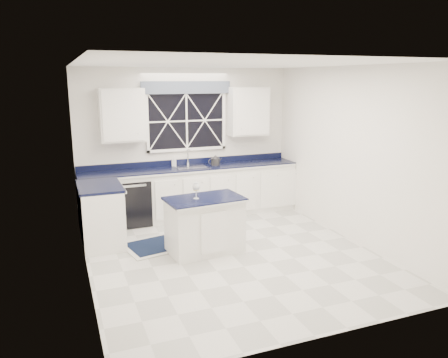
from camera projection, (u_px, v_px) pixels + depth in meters
name	position (u px, v px, depth m)	size (l,w,h in m)	color
ground	(232.00, 255.00, 6.36)	(4.50, 4.50, 0.00)	silver
back_wall	(186.00, 142.00, 8.10)	(4.00, 0.10, 2.70)	white
base_cabinets	(177.00, 197.00, 7.76)	(3.99, 1.60, 0.90)	white
countertop	(191.00, 168.00, 7.92)	(3.98, 0.64, 0.04)	black
dishwasher	(132.00, 201.00, 7.65)	(0.60, 0.58, 0.82)	black
window	(187.00, 117.00, 7.95)	(1.65, 0.09, 1.26)	black
upper_cabinets	(188.00, 113.00, 7.82)	(3.10, 0.34, 0.90)	white
faucet	(188.00, 157.00, 8.06)	(0.05, 0.20, 0.30)	silver
island	(205.00, 225.00, 6.41)	(1.16, 0.76, 0.82)	white
rug	(167.00, 243.00, 6.79)	(1.43, 1.04, 0.02)	beige
kettle	(215.00, 161.00, 8.05)	(0.27, 0.17, 0.19)	#2C2C2E
wine_glass	(196.00, 188.00, 6.23)	(0.10, 0.10, 0.24)	silver
soap_bottle	(174.00, 161.00, 7.98)	(0.08, 0.08, 0.17)	silver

